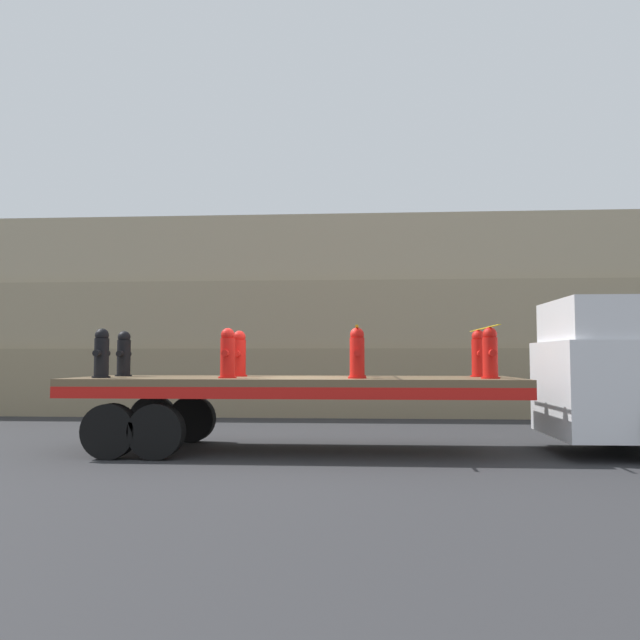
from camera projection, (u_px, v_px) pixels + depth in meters
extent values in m
plane|color=#2D2D30|center=(295.00, 451.00, 11.50)|extent=(120.00, 120.00, 0.00)
cube|color=gray|center=(321.00, 381.00, 19.35)|extent=(60.00, 3.00, 2.00)
cube|color=tan|center=(321.00, 318.00, 19.63)|extent=(60.00, 3.00, 2.00)
cube|color=tan|center=(322.00, 255.00, 19.90)|extent=(60.00, 3.00, 2.00)
cube|color=silver|center=(620.00, 389.00, 11.20)|extent=(2.51, 2.41, 1.70)
cube|color=silver|center=(604.00, 321.00, 11.29)|extent=(1.76, 2.22, 0.75)
cylinder|color=black|center=(619.00, 416.00, 12.27)|extent=(1.15, 0.28, 1.15)
cube|color=brown|center=(295.00, 381.00, 11.58)|extent=(8.15, 2.42, 0.13)
cube|color=red|center=(288.00, 393.00, 10.40)|extent=(8.15, 0.08, 0.20)
cube|color=red|center=(301.00, 387.00, 12.74)|extent=(8.15, 0.08, 0.20)
cylinder|color=black|center=(157.00, 432.00, 10.56)|extent=(0.94, 0.30, 0.94)
cylinder|color=black|center=(192.00, 419.00, 12.79)|extent=(0.94, 0.30, 0.94)
cylinder|color=black|center=(110.00, 431.00, 10.62)|extent=(0.94, 0.30, 0.94)
cylinder|color=black|center=(153.00, 419.00, 12.84)|extent=(0.94, 0.30, 0.94)
cylinder|color=black|center=(101.00, 377.00, 11.28)|extent=(0.33, 0.33, 0.03)
cylinder|color=black|center=(102.00, 358.00, 11.30)|extent=(0.26, 0.26, 0.72)
sphere|color=black|center=(102.00, 335.00, 11.33)|extent=(0.25, 0.25, 0.25)
cylinder|color=black|center=(97.00, 353.00, 11.11)|extent=(0.12, 0.14, 0.12)
cylinder|color=black|center=(106.00, 353.00, 11.50)|extent=(0.12, 0.14, 0.12)
cylinder|color=black|center=(123.00, 375.00, 12.34)|extent=(0.33, 0.33, 0.03)
cylinder|color=black|center=(124.00, 358.00, 12.36)|extent=(0.26, 0.26, 0.72)
sphere|color=black|center=(124.00, 337.00, 12.39)|extent=(0.25, 0.25, 0.25)
cylinder|color=black|center=(120.00, 354.00, 12.17)|extent=(0.12, 0.14, 0.12)
cylinder|color=black|center=(128.00, 354.00, 12.57)|extent=(0.12, 0.14, 0.12)
cylinder|color=red|center=(227.00, 377.00, 11.13)|extent=(0.33, 0.33, 0.03)
cylinder|color=red|center=(228.00, 358.00, 11.15)|extent=(0.26, 0.26, 0.72)
sphere|color=red|center=(228.00, 335.00, 11.18)|extent=(0.25, 0.25, 0.25)
cylinder|color=red|center=(225.00, 353.00, 10.96)|extent=(0.12, 0.14, 0.12)
cylinder|color=red|center=(230.00, 353.00, 11.35)|extent=(0.12, 0.14, 0.12)
cylinder|color=red|center=(239.00, 376.00, 12.19)|extent=(0.33, 0.33, 0.03)
cylinder|color=red|center=(239.00, 358.00, 12.21)|extent=(0.26, 0.26, 0.72)
sphere|color=red|center=(239.00, 337.00, 12.24)|extent=(0.25, 0.25, 0.25)
cylinder|color=red|center=(237.00, 354.00, 12.02)|extent=(0.12, 0.14, 0.12)
cylinder|color=red|center=(241.00, 354.00, 12.42)|extent=(0.12, 0.14, 0.12)
cylinder|color=red|center=(357.00, 378.00, 10.98)|extent=(0.33, 0.33, 0.03)
cylinder|color=red|center=(357.00, 358.00, 11.00)|extent=(0.26, 0.26, 0.72)
sphere|color=red|center=(357.00, 335.00, 11.03)|extent=(0.25, 0.25, 0.25)
cylinder|color=red|center=(357.00, 353.00, 10.81)|extent=(0.12, 0.14, 0.12)
cylinder|color=red|center=(357.00, 353.00, 11.21)|extent=(0.12, 0.14, 0.12)
cylinder|color=red|center=(357.00, 376.00, 12.04)|extent=(0.33, 0.33, 0.03)
cylinder|color=red|center=(357.00, 358.00, 12.06)|extent=(0.26, 0.26, 0.72)
sphere|color=red|center=(357.00, 337.00, 12.09)|extent=(0.25, 0.25, 0.25)
cylinder|color=red|center=(357.00, 354.00, 11.87)|extent=(0.12, 0.14, 0.12)
cylinder|color=red|center=(357.00, 354.00, 12.27)|extent=(0.12, 0.14, 0.12)
cylinder|color=red|center=(491.00, 378.00, 10.83)|extent=(0.33, 0.33, 0.03)
cylinder|color=red|center=(490.00, 358.00, 10.85)|extent=(0.26, 0.26, 0.72)
sphere|color=red|center=(490.00, 334.00, 10.88)|extent=(0.25, 0.25, 0.25)
cylinder|color=red|center=(493.00, 353.00, 10.66)|extent=(0.12, 0.14, 0.12)
cylinder|color=red|center=(488.00, 353.00, 11.06)|extent=(0.12, 0.14, 0.12)
cylinder|color=red|center=(479.00, 376.00, 11.90)|extent=(0.33, 0.33, 0.03)
cylinder|color=red|center=(479.00, 358.00, 11.92)|extent=(0.26, 0.26, 0.72)
sphere|color=red|center=(478.00, 336.00, 11.94)|extent=(0.25, 0.25, 0.25)
cylinder|color=red|center=(481.00, 353.00, 11.72)|extent=(0.12, 0.14, 0.12)
cylinder|color=red|center=(477.00, 354.00, 12.12)|extent=(0.12, 0.14, 0.12)
cube|color=yellow|center=(357.00, 329.00, 11.57)|extent=(0.05, 2.62, 0.01)
cube|color=yellow|center=(484.00, 328.00, 11.42)|extent=(0.05, 2.62, 0.01)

